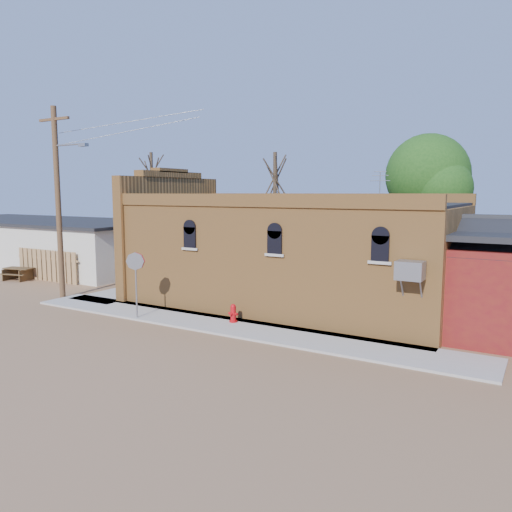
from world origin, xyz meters
The scene contains 14 objects.
ground centered at (0.00, 0.00, 0.00)m, with size 120.00×120.00×0.00m, color brown.
sidewalk_south centered at (1.50, 0.90, 0.04)m, with size 19.00×2.20×0.08m, color #9E9991.
sidewalk_west centered at (-6.30, 6.00, 0.04)m, with size 2.60×10.00×0.08m, color #9E9991.
brick_bar centered at (1.64, 5.49, 2.34)m, with size 16.40×7.97×6.30m.
storage_building centered at (-19.00, 8.00, 1.60)m, with size 20.40×8.40×3.17m.
wood_fence centered at (-12.80, 3.80, 0.90)m, with size 5.20×0.10×1.80m, color olive, non-canonical shape.
utility_pole centered at (-8.14, 1.20, 4.77)m, with size 3.12×0.26×9.00m.
tree_bare_near centered at (-3.00, 13.00, 5.96)m, with size 2.80×2.80×7.65m.
tree_bare_far centered at (-14.00, 14.00, 6.36)m, with size 2.80×2.80×8.16m.
tree_leafy centered at (6.00, 13.50, 5.93)m, with size 4.40×4.40×8.15m.
fire_hydrant centered at (1.52, 1.36, 0.43)m, with size 0.41×0.39×0.71m.
stop_sign centered at (-2.19, 0.00, 2.10)m, with size 0.62×0.45×2.63m.
trash_barrel centered at (-5.30, 6.30, 0.50)m, with size 0.55×0.55×0.84m, color navy.
picnic_table centered at (-14.53, 3.20, 0.47)m, with size 1.96×1.64×0.71m.
Camera 1 is at (11.85, -14.33, 5.05)m, focal length 35.00 mm.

